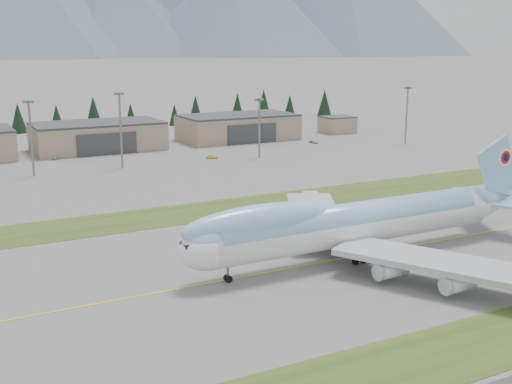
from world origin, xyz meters
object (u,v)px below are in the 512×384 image
service_vehicle_a (55,159)px  service_vehicle_b (212,159)px  hangar_right (238,127)px  hangar_center (98,136)px  service_vehicle_c (313,143)px  boeing_747_freighter (354,223)px

service_vehicle_a → service_vehicle_b: size_ratio=0.78×
hangar_right → service_vehicle_b: bearing=-127.6°
hangar_center → service_vehicle_c: (82.78, -24.09, -5.39)m
service_vehicle_c → boeing_747_freighter: bearing=-133.7°
hangar_right → service_vehicle_a: bearing=-170.2°
boeing_747_freighter → service_vehicle_b: size_ratio=19.64×
boeing_747_freighter → hangar_right: boeing_747_freighter is taller
boeing_747_freighter → service_vehicle_c: (72.66, 126.42, -6.98)m
service_vehicle_a → service_vehicle_c: service_vehicle_c is taller
service_vehicle_a → service_vehicle_c: bearing=7.3°
service_vehicle_c → hangar_center: bearing=150.0°
hangar_center → service_vehicle_a: hangar_center is taller
hangar_center → hangar_right: size_ratio=1.00×
boeing_747_freighter → service_vehicle_b: bearing=79.2°
boeing_747_freighter → service_vehicle_a: (-28.98, 136.95, -6.98)m
service_vehicle_b → hangar_right: bearing=-10.5°
service_vehicle_a → service_vehicle_b: 55.29m
service_vehicle_a → service_vehicle_b: (49.63, -24.37, 0.00)m
boeing_747_freighter → hangar_center: boeing_747_freighter is taller
hangar_right → service_vehicle_c: (22.78, -24.09, -5.39)m
hangar_right → service_vehicle_c: size_ratio=11.28×
service_vehicle_b → service_vehicle_c: size_ratio=0.95×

